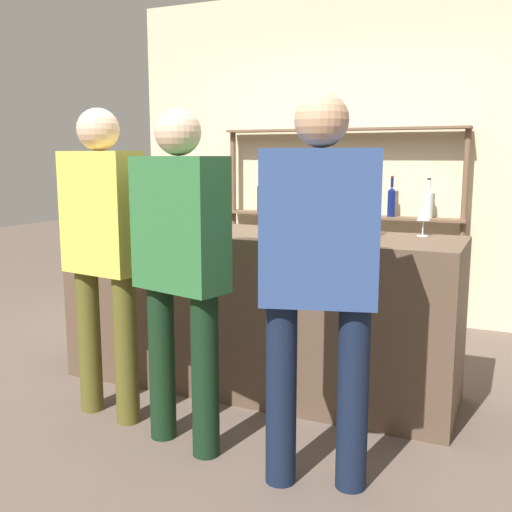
% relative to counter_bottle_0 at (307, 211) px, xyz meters
% --- Properties ---
extents(ground_plane, '(16.00, 16.00, 0.00)m').
position_rel_counter_bottle_0_xyz_m(ground_plane, '(-0.27, -0.13, -1.09)').
color(ground_plane, brown).
extents(bar_counter, '(2.38, 0.67, 0.96)m').
position_rel_counter_bottle_0_xyz_m(bar_counter, '(-0.27, -0.13, -0.60)').
color(bar_counter, brown).
rests_on(bar_counter, ground_plane).
extents(back_wall, '(3.98, 0.12, 2.80)m').
position_rel_counter_bottle_0_xyz_m(back_wall, '(-0.27, 1.80, 0.31)').
color(back_wall, beige).
rests_on(back_wall, ground_plane).
extents(back_shelf, '(2.08, 0.18, 1.64)m').
position_rel_counter_bottle_0_xyz_m(back_shelf, '(-0.28, 1.62, 0.00)').
color(back_shelf, brown).
rests_on(back_shelf, ground_plane).
extents(counter_bottle_0, '(0.08, 0.08, 0.32)m').
position_rel_counter_bottle_0_xyz_m(counter_bottle_0, '(0.00, 0.00, 0.00)').
color(counter_bottle_0, black).
rests_on(counter_bottle_0, bar_counter).
extents(counter_bottle_1, '(0.07, 0.07, 0.35)m').
position_rel_counter_bottle_0_xyz_m(counter_bottle_1, '(0.39, -0.12, 0.01)').
color(counter_bottle_1, brown).
rests_on(counter_bottle_1, bar_counter).
extents(counter_bottle_2, '(0.08, 0.08, 0.32)m').
position_rel_counter_bottle_0_xyz_m(counter_bottle_2, '(-0.15, -0.06, 0.00)').
color(counter_bottle_2, silver).
rests_on(counter_bottle_2, bar_counter).
extents(counter_bottle_3, '(0.08, 0.08, 0.32)m').
position_rel_counter_bottle_0_xyz_m(counter_bottle_3, '(-0.87, -0.14, -0.00)').
color(counter_bottle_3, brown).
rests_on(counter_bottle_3, bar_counter).
extents(wine_glass, '(0.07, 0.07, 0.16)m').
position_rel_counter_bottle_0_xyz_m(wine_glass, '(0.66, 0.08, -0.00)').
color(wine_glass, silver).
rests_on(wine_glass, bar_counter).
extents(customer_left, '(0.47, 0.26, 1.65)m').
position_rel_counter_bottle_0_xyz_m(customer_left, '(-0.83, -0.85, -0.12)').
color(customer_left, brown).
rests_on(customer_left, ground_plane).
extents(customer_center, '(0.50, 0.31, 1.62)m').
position_rel_counter_bottle_0_xyz_m(customer_center, '(-0.28, -0.98, -0.14)').
color(customer_center, black).
rests_on(customer_center, ground_plane).
extents(customer_right, '(0.51, 0.33, 1.66)m').
position_rel_counter_bottle_0_xyz_m(customer_right, '(0.42, -1.05, -0.12)').
color(customer_right, '#121C33').
rests_on(customer_right, ground_plane).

